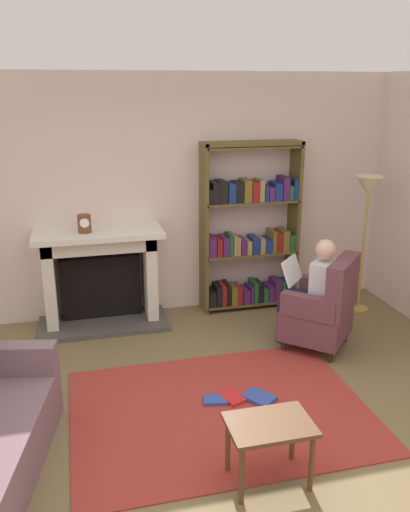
% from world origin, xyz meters
% --- Properties ---
extents(ground, '(14.00, 14.00, 0.00)m').
position_xyz_m(ground, '(0.00, 0.00, 0.00)').
color(ground, brown).
extents(back_wall, '(5.60, 0.10, 2.70)m').
position_xyz_m(back_wall, '(0.00, 2.55, 1.35)').
color(back_wall, beige).
rests_on(back_wall, ground).
extents(area_rug, '(2.40, 1.80, 0.01)m').
position_xyz_m(area_rug, '(0.00, 0.30, 0.01)').
color(area_rug, '#A23229').
rests_on(area_rug, ground).
extents(fireplace, '(1.40, 0.64, 1.08)m').
position_xyz_m(fireplace, '(-0.81, 2.30, 0.57)').
color(fireplace, '#4C4742').
rests_on(fireplace, ground).
extents(mantel_clock, '(0.14, 0.14, 0.19)m').
position_xyz_m(mantel_clock, '(-0.95, 2.20, 1.18)').
color(mantel_clock, brown).
rests_on(mantel_clock, fireplace).
extents(bookshelf, '(1.13, 0.32, 1.96)m').
position_xyz_m(bookshelf, '(0.93, 2.33, 0.93)').
color(bookshelf, brown).
rests_on(bookshelf, ground).
extents(armchair_reading, '(0.89, 0.89, 0.97)m').
position_xyz_m(armchair_reading, '(1.30, 1.13, 0.42)').
color(armchair_reading, '#331E14').
rests_on(armchair_reading, ground).
extents(seated_reader, '(0.59, 0.58, 1.14)m').
position_xyz_m(seated_reader, '(1.21, 1.21, 0.62)').
color(seated_reader, silver).
rests_on(seated_reader, ground).
extents(side_table, '(0.56, 0.39, 0.45)m').
position_xyz_m(side_table, '(0.10, -0.56, 0.38)').
color(side_table, brown).
rests_on(side_table, ground).
extents(scattered_books, '(0.63, 0.36, 0.04)m').
position_xyz_m(scattered_books, '(0.21, 0.39, 0.03)').
color(scattered_books, '#334CA5').
rests_on(scattered_books, area_rug).
extents(floor_lamp, '(0.32, 0.32, 1.60)m').
position_xyz_m(floor_lamp, '(2.15, 1.89, 1.35)').
color(floor_lamp, '#B7933F').
rests_on(floor_lamp, ground).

